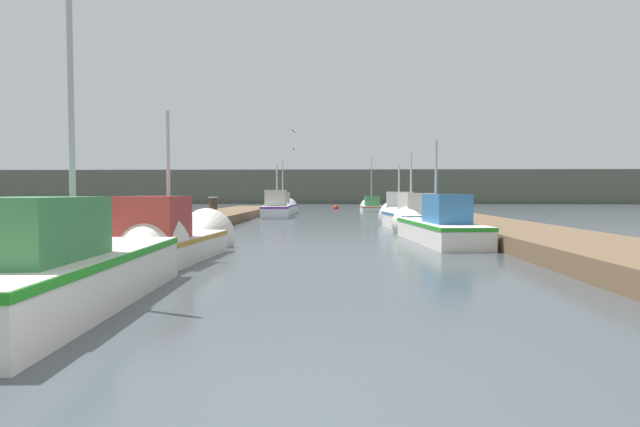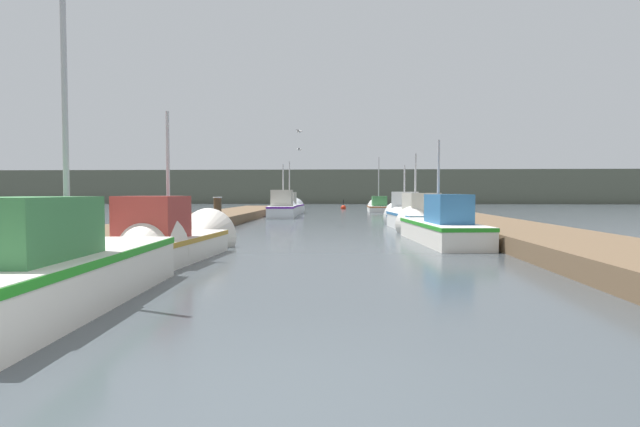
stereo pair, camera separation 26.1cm
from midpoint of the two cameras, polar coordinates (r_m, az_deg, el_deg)
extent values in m
plane|color=#3D4449|center=(3.69, -4.41, -21.27)|extent=(200.00, 200.00, 0.00)
cube|color=brown|center=(20.40, -15.09, -1.22)|extent=(2.94, 40.00, 0.43)
cube|color=brown|center=(20.14, 18.68, -1.31)|extent=(2.94, 40.00, 0.43)
cube|color=#565B4C|center=(72.31, 2.64, 3.01)|extent=(120.00, 16.00, 4.44)
cube|color=silver|center=(7.31, -27.22, -6.78)|extent=(1.86, 4.93, 0.70)
cube|color=#218E1F|center=(7.27, -27.26, -4.53)|extent=(1.89, 4.96, 0.10)
cone|color=silver|center=(10.08, -19.16, -4.17)|extent=(1.61, 1.29, 1.56)
cube|color=#387A42|center=(6.70, -29.75, -1.48)|extent=(1.18, 1.83, 0.73)
cylinder|color=#B2B2B7|center=(7.61, -26.24, 9.83)|extent=(0.08, 0.08, 3.60)
cube|color=silver|center=(11.34, -16.86, -3.83)|extent=(1.92, 4.03, 0.54)
cube|color=#B28329|center=(11.32, -16.87, -2.78)|extent=(1.95, 4.06, 0.10)
cone|color=silver|center=(13.58, -12.72, -2.76)|extent=(1.63, 1.04, 1.57)
cube|color=#99332D|center=(10.84, -17.95, -0.39)|extent=(1.29, 1.29, 0.87)
cylinder|color=#B2B2B7|center=(11.55, -16.37, 4.43)|extent=(0.08, 0.08, 2.74)
cube|color=silver|center=(15.17, 14.18, -2.09)|extent=(1.83, 5.24, 0.62)
cube|color=#238E21|center=(15.15, 14.19, -1.15)|extent=(1.87, 5.27, 0.10)
cone|color=silver|center=(18.25, 11.41, -1.31)|extent=(1.43, 1.37, 1.33)
cube|color=#2D6699|center=(14.51, 14.91, 0.53)|extent=(1.08, 1.87, 0.81)
cylinder|color=#B2B2B7|center=(15.50, 13.85, 3.68)|extent=(0.08, 0.08, 2.44)
cube|color=silver|center=(20.28, 11.40, -0.89)|extent=(2.04, 4.94, 0.65)
cube|color=#2B68A0|center=(20.26, 11.41, -0.14)|extent=(2.08, 4.98, 0.10)
cone|color=silver|center=(23.20, 9.69, -0.47)|extent=(1.65, 1.29, 1.55)
cube|color=#B2AD9E|center=(19.66, 11.82, 1.14)|extent=(1.26, 1.85, 0.81)
cylinder|color=#B2B2B7|center=(20.60, 11.20, 3.41)|extent=(0.08, 0.08, 2.40)
cube|color=silver|center=(24.91, 9.91, -0.45)|extent=(2.12, 5.20, 0.50)
cube|color=#266198|center=(24.90, 9.91, -0.01)|extent=(2.15, 5.23, 0.10)
cone|color=silver|center=(27.96, 9.79, -0.14)|extent=(1.63, 1.21, 1.53)
cube|color=silver|center=(24.25, 9.95, 1.27)|extent=(1.40, 1.79, 1.02)
cylinder|color=#B2B2B7|center=(25.26, 9.92, 2.81)|extent=(0.08, 0.08, 2.33)
cube|color=silver|center=(29.75, -4.03, 0.23)|extent=(1.74, 4.45, 0.69)
cube|color=#601EA1|center=(29.74, -4.03, 0.78)|extent=(1.77, 4.48, 0.10)
cone|color=silver|center=(32.42, -3.68, 0.41)|extent=(1.49, 1.04, 1.45)
cube|color=#B2AD9E|center=(29.19, -4.11, 1.79)|extent=(1.27, 1.66, 0.94)
cylinder|color=#B2B2B7|center=(30.06, -3.99, 3.28)|extent=(0.08, 0.08, 2.48)
cube|color=silver|center=(34.30, -3.36, 0.49)|extent=(1.74, 3.69, 0.65)
cube|color=#6424A3|center=(34.29, -3.36, 0.94)|extent=(1.77, 3.72, 0.10)
cone|color=silver|center=(36.52, -2.85, 0.61)|extent=(1.56, 0.90, 1.54)
cube|color=#B2AD9E|center=(33.83, -3.47, 1.74)|extent=(1.04, 1.41, 0.85)
cylinder|color=#B2B2B7|center=(34.56, -3.30, 3.51)|extent=(0.08, 0.08, 2.97)
cube|color=silver|center=(38.88, 6.93, 0.56)|extent=(1.64, 3.66, 0.45)
cube|color=#A95A2D|center=(38.87, 6.93, 0.80)|extent=(1.67, 3.69, 0.10)
cone|color=silver|center=(41.13, 6.69, 0.66)|extent=(1.54, 0.88, 1.53)
cube|color=#387A42|center=(38.41, 6.98, 1.42)|extent=(1.11, 1.35, 0.74)
cylinder|color=#B2B2B7|center=(39.14, 6.91, 3.65)|extent=(0.08, 0.08, 3.76)
cylinder|color=#473523|center=(14.91, -16.93, -1.08)|extent=(0.23, 0.23, 1.19)
cylinder|color=silver|center=(14.89, -16.96, 1.29)|extent=(0.27, 0.27, 0.04)
cylinder|color=#473523|center=(30.07, 10.69, 0.62)|extent=(0.30, 0.30, 1.11)
cylinder|color=silver|center=(30.06, 10.70, 1.72)|extent=(0.34, 0.34, 0.04)
cylinder|color=#473523|center=(19.64, -11.25, -0.09)|extent=(0.30, 0.30, 1.27)
cylinder|color=silver|center=(19.63, -11.27, 1.82)|extent=(0.34, 0.34, 0.04)
sphere|color=red|center=(44.13, 2.86, 0.66)|extent=(0.46, 0.46, 0.46)
cylinder|color=black|center=(44.12, 2.86, 1.29)|extent=(0.06, 0.06, 0.50)
ellipsoid|color=white|center=(27.28, -2.11, 7.32)|extent=(0.28, 0.15, 0.12)
cube|color=gray|center=(27.42, -2.09, 7.34)|extent=(0.13, 0.28, 0.07)
cube|color=gray|center=(27.14, -2.12, 7.38)|extent=(0.13, 0.28, 0.07)
ellipsoid|color=white|center=(22.82, -2.06, 9.36)|extent=(0.31, 0.21, 0.12)
cube|color=gray|center=(22.69, -2.19, 9.45)|extent=(0.19, 0.30, 0.07)
cube|color=gray|center=(22.95, -1.93, 9.37)|extent=(0.19, 0.30, 0.07)
camera|label=1|loc=(0.13, -89.40, 0.03)|focal=28.00mm
camera|label=2|loc=(0.13, 90.60, -0.03)|focal=28.00mm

